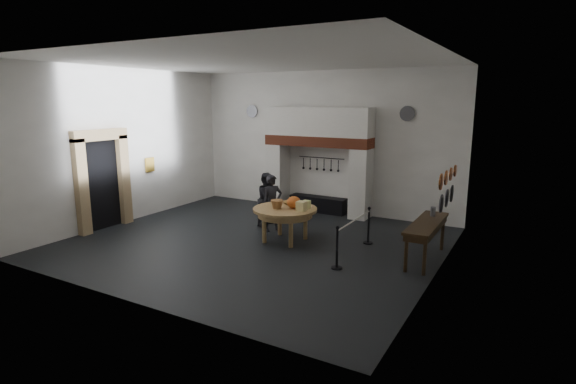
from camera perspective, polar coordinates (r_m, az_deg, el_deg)
The scene contains 39 objects.
floor at distance 11.63m, azimuth -4.22°, elevation -6.38°, with size 9.00×8.00×0.02m, color black.
ceiling at distance 11.10m, azimuth -4.58°, elevation 16.29°, with size 9.00×8.00×0.02m, color silver.
wall_back at distance 14.62m, azimuth 4.42°, elevation 6.34°, with size 9.00×0.02×4.50m, color white.
wall_front at distance 8.17m, azimuth -20.20°, elevation 1.47°, with size 9.00×0.02×4.50m, color white.
wall_left at distance 14.14m, azimuth -19.79°, elevation 5.51°, with size 0.02×8.00×4.50m, color white.
wall_right at distance 9.43m, azimuth 18.99°, elevation 2.82°, with size 0.02×8.00×4.50m, color white.
chimney_pier_left at distance 15.15m, azimuth -1.28°, elevation 2.07°, with size 0.55×0.70×2.15m, color silver.
chimney_pier_right at distance 13.90m, azimuth 9.24°, elevation 1.05°, with size 0.55×0.70×2.15m, color silver.
hearth_brick_band at distance 14.30m, azimuth 3.82°, elevation 6.47°, with size 3.50×0.72×0.32m, color #9E442B.
chimney_hood at distance 14.26m, azimuth 3.85°, elevation 8.91°, with size 3.50×0.70×0.90m, color silver.
iron_range at distance 14.69m, azimuth 3.83°, elevation -1.54°, with size 1.90×0.45×0.50m, color black.
utensil_rail at distance 14.60m, azimuth 4.25°, elevation 4.36°, with size 0.02×0.02×1.60m, color black.
door_recess at distance 13.63m, azimuth -22.59°, elevation 0.84°, with size 0.04×1.10×2.50m, color black.
door_jamb_near at distance 13.14m, azimuth -24.75°, elevation 0.51°, with size 0.22×0.30×2.60m, color tan.
door_jamb_far at distance 13.98m, azimuth -20.13°, elevation 1.49°, with size 0.22×0.30×2.60m, color tan.
door_lintel at distance 13.39m, azimuth -22.81°, elevation 6.70°, with size 0.22×1.70×0.30m, color tan.
wall_plaque at distance 14.71m, azimuth -17.14°, elevation 3.34°, with size 0.05×0.34×0.44m, color gold.
work_table at distance 11.49m, azimuth -0.38°, elevation -2.22°, with size 1.64×1.64×0.07m, color tan.
pumpkin at distance 11.44m, azimuth 0.74°, elevation -1.31°, with size 0.36×0.36×0.31m, color orange.
cheese_block_big at distance 11.18m, azimuth 1.72°, elevation -1.80°, with size 0.22×0.22×0.24m, color #E8D78A.
cheese_block_small at distance 11.45m, azimuth 2.33°, elevation -1.58°, with size 0.18×0.18×0.20m, color #EDEE8E.
wicker_basket at distance 11.41m, azimuth -1.41°, elevation -1.58°, with size 0.32×0.32×0.22m, color olive.
bread_loaf at distance 11.81m, azimuth 0.05°, elevation -1.34°, with size 0.31×0.18×0.13m, color olive.
visitor_near at distance 12.41m, azimuth -2.00°, elevation -1.41°, with size 0.58×0.38×1.58m, color black.
visitor_far at distance 12.95m, azimuth -2.58°, elevation -0.93°, with size 0.76×0.59×1.55m, color black.
side_table at distance 10.58m, azimuth 17.21°, elevation -3.81°, with size 0.55×2.20×0.06m, color #332512.
pewter_jug at distance 11.11m, azimuth 17.93°, elevation -2.37°, with size 0.12×0.12×0.22m, color #545559.
copper_pan_a at distance 9.68m, azimuth 18.87°, elevation 1.24°, with size 0.34×0.34×0.03m, color #C6662D.
copper_pan_b at distance 10.21m, azimuth 19.45°, elevation 1.72°, with size 0.32×0.32×0.03m, color #C6662D.
copper_pan_c at distance 10.75m, azimuth 19.98°, elevation 2.15°, with size 0.30×0.30×0.03m, color #C6662D.
copper_pan_d at distance 11.29m, azimuth 20.46°, elevation 2.54°, with size 0.28×0.28×0.03m, color #C6662D.
pewter_plate_left at distance 9.97m, azimuth 18.90°, elevation -1.41°, with size 0.40×0.40×0.03m, color #4C4C51.
pewter_plate_mid at distance 10.55m, azimuth 19.52°, elevation -0.76°, with size 0.40×0.40×0.03m, color #4C4C51.
pewter_plate_right at distance 11.13m, azimuth 20.07°, elevation -0.18°, with size 0.40×0.40×0.03m, color #4C4C51.
pewter_plate_back_left at distance 15.86m, azimuth -4.59°, elevation 10.18°, with size 0.44×0.44×0.03m, color #4C4C51.
pewter_plate_back_right at distance 13.60m, azimuth 14.90°, elevation 9.60°, with size 0.44×0.44×0.03m, color #4C4C51.
barrier_post_near at distance 9.78m, azimuth 6.25°, elevation -7.17°, with size 0.05×0.05×0.90m, color black.
barrier_post_far at distance 11.56m, azimuth 10.19°, elevation -4.32°, with size 0.05×0.05×0.90m, color black.
barrier_rope at distance 10.55m, azimuth 8.45°, elevation -3.55°, with size 0.04×0.04×2.00m, color silver.
Camera 1 is at (6.18, -9.18, 3.59)m, focal length 28.00 mm.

